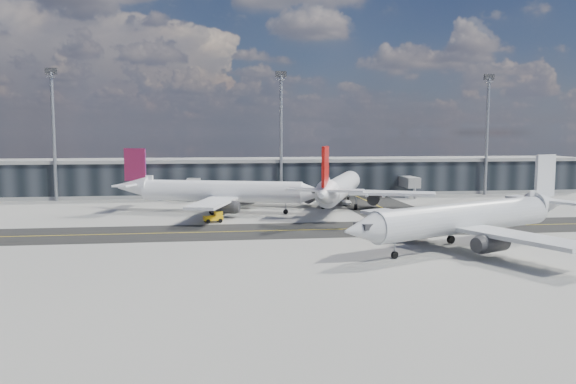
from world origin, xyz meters
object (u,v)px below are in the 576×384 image
at_px(service_van, 340,201).
at_px(baggage_tug, 215,217).
at_px(airliner_redtail, 340,188).
at_px(airliner_near, 467,218).
at_px(airliner_af, 219,192).

bearing_deg(service_van, baggage_tug, -175.22).
height_order(airliner_redtail, baggage_tug, airliner_redtail).
xyz_separation_m(airliner_near, service_van, (-6.79, 45.25, -3.15)).
relative_size(baggage_tug, service_van, 0.62).
bearing_deg(airliner_near, airliner_af, 16.62).
distance_m(airliner_redtail, baggage_tug, 28.16).
xyz_separation_m(airliner_af, service_van, (25.14, 8.55, -3.21)).
bearing_deg(baggage_tug, airliner_near, 36.51).
bearing_deg(airliner_af, airliner_redtail, 111.12).
relative_size(airliner_af, airliner_redtail, 0.96).
height_order(airliner_redtail, airliner_near, airliner_redtail).
relative_size(airliner_near, service_van, 6.97).
height_order(airliner_redtail, service_van, airliner_redtail).
bearing_deg(service_van, airliner_near, -114.87).
bearing_deg(baggage_tug, service_van, 111.89).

